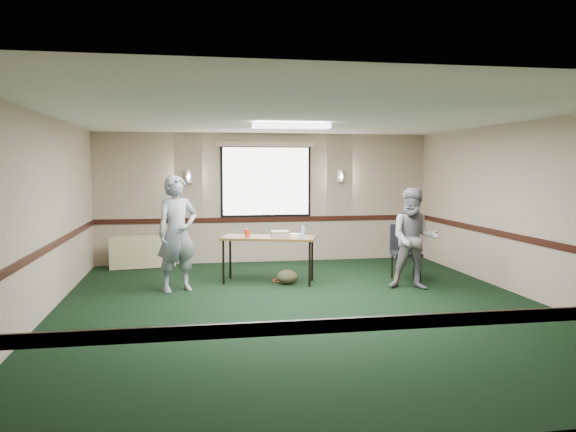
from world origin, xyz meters
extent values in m
plane|color=black|center=(0.00, 0.00, 0.00)|extent=(8.00, 8.00, 0.00)
plane|color=tan|center=(0.00, 4.00, 1.35)|extent=(7.00, 0.00, 7.00)
plane|color=tan|center=(0.00, -4.00, 1.35)|extent=(7.00, 0.00, 7.00)
plane|color=tan|center=(-3.50, 0.00, 1.35)|extent=(0.00, 8.00, 8.00)
plane|color=tan|center=(3.50, 0.00, 1.35)|extent=(0.00, 8.00, 8.00)
plane|color=white|center=(0.00, 0.00, 2.70)|extent=(8.00, 8.00, 0.00)
cube|color=black|center=(0.00, 3.98, 0.90)|extent=(7.00, 0.03, 0.10)
cube|color=black|center=(0.00, -3.98, 0.90)|extent=(7.00, 0.03, 0.10)
cube|color=black|center=(-3.48, 0.00, 0.90)|extent=(0.03, 8.00, 0.10)
cube|color=black|center=(3.48, 0.00, 0.90)|extent=(0.03, 8.00, 0.10)
cube|color=black|center=(0.00, 3.98, 1.70)|extent=(1.90, 0.01, 1.50)
cube|color=white|center=(0.00, 3.97, 1.70)|extent=(1.80, 0.02, 1.40)
cube|color=#D1B293|center=(0.00, 3.97, 2.47)|extent=(2.05, 0.08, 0.10)
cylinder|color=silver|center=(-1.60, 3.94, 1.80)|extent=(0.16, 0.16, 0.25)
cylinder|color=silver|center=(1.60, 3.94, 1.80)|extent=(0.16, 0.16, 0.25)
cube|color=white|center=(0.00, 1.00, 2.64)|extent=(1.20, 0.32, 0.08)
cube|color=#563618|center=(-0.25, 1.82, 0.78)|extent=(1.72, 1.09, 0.04)
cylinder|color=black|center=(-1.03, 1.80, 0.38)|extent=(0.04, 0.04, 0.76)
cylinder|color=black|center=(0.38, 1.36, 0.38)|extent=(0.04, 0.04, 0.76)
cylinder|color=black|center=(-0.88, 2.29, 0.38)|extent=(0.04, 0.04, 0.76)
cylinder|color=black|center=(0.53, 1.85, 0.38)|extent=(0.04, 0.04, 0.76)
cube|color=#9999A2|center=(-0.05, 1.81, 0.85)|extent=(0.30, 0.25, 0.10)
cube|color=white|center=(0.22, 1.80, 0.82)|extent=(0.23, 0.22, 0.05)
cylinder|color=red|center=(-0.61, 1.89, 0.87)|extent=(0.09, 0.09, 0.13)
cylinder|color=#94BEF3|center=(0.29, 1.48, 0.90)|extent=(0.06, 0.06, 0.20)
ellipsoid|color=#464028|center=(0.05, 1.63, 0.13)|extent=(0.37, 0.29, 0.25)
torus|color=red|center=(0.00, 1.92, 0.01)|extent=(0.44, 0.44, 0.02)
cube|color=tan|center=(-2.52, 3.60, 0.32)|extent=(1.28, 0.38, 0.65)
cube|color=black|center=(2.16, 1.57, 0.47)|extent=(0.53, 0.53, 0.06)
cube|color=black|center=(2.19, 1.80, 0.74)|extent=(0.48, 0.12, 0.47)
cylinder|color=black|center=(1.93, 1.40, 0.22)|extent=(0.03, 0.03, 0.44)
cylinder|color=black|center=(2.33, 1.35, 0.22)|extent=(0.03, 0.03, 0.44)
cylinder|color=black|center=(1.99, 1.80, 0.22)|extent=(0.03, 0.03, 0.44)
cylinder|color=black|center=(2.38, 1.74, 0.22)|extent=(0.03, 0.03, 0.44)
imported|color=#3B5982|center=(-1.78, 1.42, 0.93)|extent=(0.80, 0.68, 1.87)
imported|color=#7189B0|center=(2.03, 0.91, 0.83)|extent=(0.97, 0.86, 1.66)
camera|label=1|loc=(-1.57, -7.69, 2.00)|focal=35.00mm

